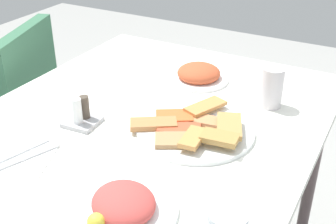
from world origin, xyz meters
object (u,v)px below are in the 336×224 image
at_px(salad_plate_rice, 198,74).
at_px(paper_napkin, 20,158).
at_px(condiment_caddy, 82,116).
at_px(soda_can, 272,87).
at_px(spoon, 14,154).
at_px(dining_table, 151,138).
at_px(dining_chair, 12,121).
at_px(fork, 25,158).
at_px(pide_platter, 194,129).
at_px(salad_plate_greens, 123,206).

relative_size(salad_plate_rice, paper_napkin, 1.28).
xyz_separation_m(paper_napkin, condiment_caddy, (0.21, -0.03, 0.02)).
bearing_deg(condiment_caddy, soda_can, -50.32).
relative_size(spoon, condiment_caddy, 1.99).
xyz_separation_m(dining_table, dining_chair, (0.10, 0.72, -0.19)).
bearing_deg(paper_napkin, dining_chair, 50.91).
height_order(dining_table, spoon, spoon).
relative_size(paper_napkin, spoon, 0.83).
bearing_deg(fork, dining_chair, 72.58).
distance_m(pide_platter, fork, 0.44).
bearing_deg(dining_chair, fork, -128.19).
height_order(dining_table, pide_platter, pide_platter).
bearing_deg(dining_chair, salad_plate_rice, -76.23).
height_order(dining_table, fork, fork).
distance_m(dining_table, dining_chair, 0.75).
bearing_deg(pide_platter, condiment_caddy, 109.66).
bearing_deg(pide_platter, paper_napkin, 133.79).
height_order(dining_chair, condiment_caddy, dining_chair).
height_order(salad_plate_rice, spoon, salad_plate_rice).
bearing_deg(soda_can, spoon, 139.69).
height_order(pide_platter, fork, pide_platter).
height_order(dining_chair, fork, dining_chair).
distance_m(salad_plate_greens, fork, 0.32).
distance_m(paper_napkin, fork, 0.02).
relative_size(salad_plate_greens, condiment_caddy, 2.36).
height_order(salad_plate_rice, condiment_caddy, condiment_caddy).
bearing_deg(dining_table, soda_can, -52.80).
relative_size(salad_plate_greens, spoon, 1.19).
xyz_separation_m(paper_napkin, spoon, (0.00, 0.02, 0.00)).
xyz_separation_m(dining_chair, salad_plate_rice, (0.18, -0.74, 0.30)).
distance_m(dining_chair, paper_napkin, 0.76).
distance_m(salad_plate_rice, condiment_caddy, 0.45).
height_order(salad_plate_rice, paper_napkin, salad_plate_rice).
bearing_deg(salad_plate_rice, dining_table, 176.10).
relative_size(pide_platter, spoon, 1.74).
height_order(soda_can, condiment_caddy, soda_can).
relative_size(dining_table, condiment_caddy, 11.50).
bearing_deg(dining_table, paper_napkin, 153.41).
relative_size(salad_plate_greens, fork, 1.24).
relative_size(dining_chair, pide_platter, 2.67).
height_order(pide_platter, soda_can, soda_can).
bearing_deg(fork, pide_platter, -23.83).
xyz_separation_m(pide_platter, fork, (-0.31, 0.31, -0.01)).
xyz_separation_m(dining_table, salad_plate_rice, (0.28, -0.02, 0.10)).
bearing_deg(pide_platter, soda_can, -27.97).
distance_m(soda_can, fork, 0.72).
bearing_deg(soda_can, salad_plate_rice, 76.43).
distance_m(salad_plate_rice, soda_can, 0.28).
bearing_deg(dining_chair, soda_can, -83.38).
distance_m(dining_chair, spoon, 0.75).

